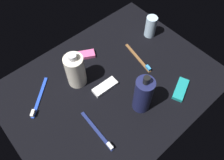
{
  "coord_description": "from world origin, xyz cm",
  "views": [
    {
      "loc": [
        31.83,
        36.26,
        75.89
      ],
      "look_at": [
        0.0,
        0.0,
        3.0
      ],
      "focal_mm": 35.68,
      "sensor_mm": 36.0,
      "label": 1
    }
  ],
  "objects_px": {
    "lotion_bottle": "(143,95)",
    "deodorant_stick": "(151,27)",
    "toothbrush_brown": "(139,59)",
    "snack_bar_white": "(105,87)",
    "toothbrush_blue": "(39,99)",
    "snack_bar_teal": "(181,89)",
    "bodywash_bottle": "(75,70)",
    "snack_bar_pink": "(83,55)",
    "toothbrush_navy": "(99,133)"
  },
  "relations": [
    {
      "from": "lotion_bottle",
      "to": "deodorant_stick",
      "type": "xyz_separation_m",
      "value": [
        -0.3,
        -0.24,
        -0.03
      ]
    },
    {
      "from": "toothbrush_brown",
      "to": "snack_bar_white",
      "type": "xyz_separation_m",
      "value": [
        0.2,
        0.01,
        0.0
      ]
    },
    {
      "from": "toothbrush_blue",
      "to": "snack_bar_white",
      "type": "xyz_separation_m",
      "value": [
        -0.23,
        0.13,
        0.0
      ]
    },
    {
      "from": "toothbrush_brown",
      "to": "snack_bar_teal",
      "type": "distance_m",
      "value": 0.22
    },
    {
      "from": "lotion_bottle",
      "to": "toothbrush_brown",
      "type": "distance_m",
      "value": 0.23
    },
    {
      "from": "bodywash_bottle",
      "to": "deodorant_stick",
      "type": "relative_size",
      "value": 1.61
    },
    {
      "from": "toothbrush_brown",
      "to": "snack_bar_teal",
      "type": "xyz_separation_m",
      "value": [
        -0.01,
        0.22,
        0.0
      ]
    },
    {
      "from": "lotion_bottle",
      "to": "snack_bar_pink",
      "type": "height_order",
      "value": "lotion_bottle"
    },
    {
      "from": "deodorant_stick",
      "to": "toothbrush_navy",
      "type": "xyz_separation_m",
      "value": [
        0.49,
        0.22,
        -0.04
      ]
    },
    {
      "from": "toothbrush_navy",
      "to": "toothbrush_blue",
      "type": "height_order",
      "value": "same"
    },
    {
      "from": "deodorant_stick",
      "to": "snack_bar_pink",
      "type": "height_order",
      "value": "deodorant_stick"
    },
    {
      "from": "toothbrush_brown",
      "to": "snack_bar_pink",
      "type": "relative_size",
      "value": 1.72
    },
    {
      "from": "toothbrush_brown",
      "to": "snack_bar_pink",
      "type": "xyz_separation_m",
      "value": [
        0.17,
        -0.18,
        0.0
      ]
    },
    {
      "from": "lotion_bottle",
      "to": "snack_bar_white",
      "type": "bearing_deg",
      "value": -71.28
    },
    {
      "from": "snack_bar_teal",
      "to": "snack_bar_pink",
      "type": "distance_m",
      "value": 0.43
    },
    {
      "from": "toothbrush_navy",
      "to": "snack_bar_pink",
      "type": "relative_size",
      "value": 1.73
    },
    {
      "from": "toothbrush_blue",
      "to": "snack_bar_pink",
      "type": "relative_size",
      "value": 1.36
    },
    {
      "from": "toothbrush_navy",
      "to": "snack_bar_teal",
      "type": "distance_m",
      "value": 0.36
    },
    {
      "from": "toothbrush_navy",
      "to": "snack_bar_white",
      "type": "bearing_deg",
      "value": -137.21
    },
    {
      "from": "snack_bar_teal",
      "to": "toothbrush_navy",
      "type": "bearing_deg",
      "value": -34.99
    },
    {
      "from": "lotion_bottle",
      "to": "snack_bar_teal",
      "type": "relative_size",
      "value": 1.81
    },
    {
      "from": "bodywash_bottle",
      "to": "toothbrush_brown",
      "type": "relative_size",
      "value": 0.91
    },
    {
      "from": "lotion_bottle",
      "to": "toothbrush_navy",
      "type": "xyz_separation_m",
      "value": [
        0.19,
        -0.02,
        -0.08
      ]
    },
    {
      "from": "lotion_bottle",
      "to": "bodywash_bottle",
      "type": "xyz_separation_m",
      "value": [
        0.11,
        -0.25,
        -0.01
      ]
    },
    {
      "from": "toothbrush_brown",
      "to": "lotion_bottle",
      "type": "bearing_deg",
      "value": 46.36
    },
    {
      "from": "lotion_bottle",
      "to": "snack_bar_teal",
      "type": "bearing_deg",
      "value": 161.31
    },
    {
      "from": "bodywash_bottle",
      "to": "toothbrush_brown",
      "type": "distance_m",
      "value": 0.29
    },
    {
      "from": "snack_bar_white",
      "to": "snack_bar_pink",
      "type": "relative_size",
      "value": 1.0
    },
    {
      "from": "lotion_bottle",
      "to": "toothbrush_blue",
      "type": "bearing_deg",
      "value": -44.84
    },
    {
      "from": "deodorant_stick",
      "to": "toothbrush_blue",
      "type": "bearing_deg",
      "value": -3.91
    },
    {
      "from": "lotion_bottle",
      "to": "snack_bar_white",
      "type": "height_order",
      "value": "lotion_bottle"
    },
    {
      "from": "deodorant_stick",
      "to": "snack_bar_white",
      "type": "bearing_deg",
      "value": 14.17
    },
    {
      "from": "toothbrush_blue",
      "to": "snack_bar_teal",
      "type": "distance_m",
      "value": 0.56
    },
    {
      "from": "deodorant_stick",
      "to": "toothbrush_navy",
      "type": "bearing_deg",
      "value": 23.99
    },
    {
      "from": "snack_bar_white",
      "to": "toothbrush_brown",
      "type": "bearing_deg",
      "value": -174.72
    },
    {
      "from": "lotion_bottle",
      "to": "bodywash_bottle",
      "type": "relative_size",
      "value": 1.15
    },
    {
      "from": "bodywash_bottle",
      "to": "toothbrush_brown",
      "type": "bearing_deg",
      "value": 161.88
    },
    {
      "from": "lotion_bottle",
      "to": "toothbrush_blue",
      "type": "distance_m",
      "value": 0.4
    },
    {
      "from": "toothbrush_blue",
      "to": "snack_bar_white",
      "type": "height_order",
      "value": "toothbrush_blue"
    },
    {
      "from": "bodywash_bottle",
      "to": "snack_bar_pink",
      "type": "bearing_deg",
      "value": -137.21
    },
    {
      "from": "snack_bar_pink",
      "to": "deodorant_stick",
      "type": "bearing_deg",
      "value": -169.45
    },
    {
      "from": "lotion_bottle",
      "to": "toothbrush_navy",
      "type": "relative_size",
      "value": 1.05
    },
    {
      "from": "toothbrush_navy",
      "to": "deodorant_stick",
      "type": "bearing_deg",
      "value": -156.01
    },
    {
      "from": "bodywash_bottle",
      "to": "toothbrush_blue",
      "type": "relative_size",
      "value": 1.16
    },
    {
      "from": "deodorant_stick",
      "to": "snack_bar_teal",
      "type": "bearing_deg",
      "value": 65.95
    },
    {
      "from": "toothbrush_brown",
      "to": "toothbrush_blue",
      "type": "xyz_separation_m",
      "value": [
        0.43,
        -0.12,
        0.0
      ]
    },
    {
      "from": "bodywash_bottle",
      "to": "snack_bar_teal",
      "type": "distance_m",
      "value": 0.42
    },
    {
      "from": "snack_bar_teal",
      "to": "snack_bar_white",
      "type": "xyz_separation_m",
      "value": [
        0.22,
        -0.21,
        0.0
      ]
    },
    {
      "from": "toothbrush_brown",
      "to": "snack_bar_pink",
      "type": "distance_m",
      "value": 0.24
    },
    {
      "from": "toothbrush_brown",
      "to": "deodorant_stick",
      "type": "bearing_deg",
      "value": -152.08
    }
  ]
}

